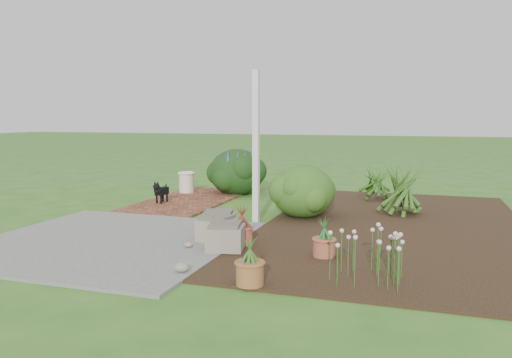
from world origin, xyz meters
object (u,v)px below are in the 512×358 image
(evergreen_shrub, at_px, (303,190))
(stone_trough_near, at_px, (226,238))
(cream_ceramic_urn, at_px, (187,183))
(black_dog, at_px, (161,191))

(evergreen_shrub, bearing_deg, stone_trough_near, -100.31)
(evergreen_shrub, bearing_deg, cream_ceramic_urn, 149.85)
(stone_trough_near, bearing_deg, black_dog, 131.44)
(cream_ceramic_urn, distance_m, evergreen_shrub, 3.61)
(stone_trough_near, relative_size, cream_ceramic_urn, 1.02)
(black_dog, relative_size, evergreen_shrub, 0.44)
(black_dog, bearing_deg, cream_ceramic_urn, 97.26)
(stone_trough_near, distance_m, evergreen_shrub, 2.55)
(black_dog, xyz_separation_m, cream_ceramic_urn, (-0.13, 1.43, -0.02))
(black_dog, height_order, cream_ceramic_urn, cream_ceramic_urn)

